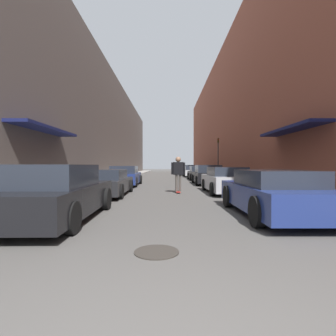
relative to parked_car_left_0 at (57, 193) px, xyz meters
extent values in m
plane|color=#4C4947|center=(2.78, 17.72, -0.66)|extent=(125.94, 125.94, 0.00)
cube|color=gray|center=(-2.02, 23.45, -0.60)|extent=(1.80, 57.24, 0.12)
cube|color=gray|center=(7.58, 23.45, -0.60)|extent=(1.80, 57.24, 0.12)
cube|color=#564C47|center=(-4.92, 23.45, 4.88)|extent=(4.00, 57.24, 11.09)
cube|color=#141947|center=(-2.52, 4.84, 2.24)|extent=(1.00, 4.80, 0.12)
cube|color=brown|center=(10.48, 23.45, 6.31)|extent=(4.00, 57.24, 13.93)
cube|color=#141947|center=(8.08, 4.84, 2.24)|extent=(1.00, 4.80, 0.12)
cube|color=black|center=(0.00, 0.06, -0.15)|extent=(1.89, 4.65, 0.66)
cube|color=#232833|center=(0.00, -0.17, 0.45)|extent=(1.63, 2.43, 0.53)
cylinder|color=black|center=(-0.88, 1.49, -0.33)|extent=(0.18, 0.65, 0.65)
cylinder|color=black|center=(0.88, 1.49, -0.33)|extent=(0.18, 0.65, 0.65)
cylinder|color=black|center=(0.88, -1.37, -0.33)|extent=(0.18, 0.65, 0.65)
cube|color=#232326|center=(-0.02, 5.31, -0.20)|extent=(1.86, 4.46, 0.57)
cube|color=#232833|center=(-0.02, 5.09, 0.30)|extent=(1.62, 2.33, 0.42)
cylinder|color=black|center=(-0.91, 6.69, -0.35)|extent=(0.18, 0.61, 0.61)
cylinder|color=black|center=(0.87, 6.69, -0.35)|extent=(0.18, 0.61, 0.61)
cylinder|color=black|center=(-0.91, 3.94, -0.35)|extent=(0.18, 0.61, 0.61)
cylinder|color=black|center=(0.87, 3.94, -0.35)|extent=(0.18, 0.61, 0.61)
cube|color=navy|center=(-0.10, 10.93, -0.16)|extent=(1.89, 4.53, 0.65)
cube|color=#232833|center=(-0.10, 10.71, 0.41)|extent=(1.63, 2.37, 0.48)
cylinder|color=black|center=(-0.97, 12.33, -0.35)|extent=(0.18, 0.63, 0.63)
cylinder|color=black|center=(0.77, 12.33, -0.35)|extent=(0.18, 0.63, 0.63)
cylinder|color=black|center=(-0.97, 9.54, -0.35)|extent=(0.18, 0.63, 0.63)
cylinder|color=black|center=(0.77, 9.54, -0.35)|extent=(0.18, 0.63, 0.63)
cube|color=navy|center=(5.58, 0.59, -0.15)|extent=(1.84, 4.49, 0.63)
cube|color=#232833|center=(5.58, 0.37, 0.36)|extent=(1.62, 2.34, 0.41)
cylinder|color=black|center=(4.69, 1.98, -0.31)|extent=(0.18, 0.69, 0.69)
cylinder|color=black|center=(6.48, 1.98, -0.31)|extent=(0.18, 0.69, 0.69)
cylinder|color=black|center=(4.69, -0.80, -0.31)|extent=(0.18, 0.69, 0.69)
cube|color=#B7B7BC|center=(5.56, 6.26, -0.15)|extent=(1.82, 4.21, 0.68)
cube|color=#232833|center=(5.56, 6.05, 0.40)|extent=(1.58, 2.20, 0.41)
cylinder|color=black|center=(4.70, 7.56, -0.35)|extent=(0.18, 0.61, 0.61)
cylinder|color=black|center=(6.42, 7.56, -0.35)|extent=(0.18, 0.61, 0.61)
cylinder|color=black|center=(4.70, 4.97, -0.35)|extent=(0.18, 0.61, 0.61)
cylinder|color=black|center=(6.42, 4.97, -0.35)|extent=(0.18, 0.61, 0.61)
cube|color=black|center=(5.54, 12.02, -0.15)|extent=(1.83, 4.34, 0.67)
cube|color=#232833|center=(5.54, 11.80, 0.44)|extent=(1.60, 2.26, 0.51)
cylinder|color=black|center=(4.65, 13.36, -0.34)|extent=(0.18, 0.64, 0.64)
cylinder|color=black|center=(6.43, 13.36, -0.34)|extent=(0.18, 0.64, 0.64)
cylinder|color=black|center=(4.65, 10.67, -0.34)|extent=(0.18, 0.64, 0.64)
cylinder|color=black|center=(6.43, 10.67, -0.34)|extent=(0.18, 0.64, 0.64)
cube|color=black|center=(5.62, 17.68, -0.19)|extent=(1.80, 4.54, 0.60)
cube|color=#232833|center=(5.62, 17.45, 0.34)|extent=(1.58, 2.36, 0.46)
cylinder|color=black|center=(4.74, 19.08, -0.35)|extent=(0.18, 0.62, 0.62)
cylinder|color=black|center=(6.49, 19.08, -0.35)|extent=(0.18, 0.62, 0.62)
cylinder|color=black|center=(4.74, 16.27, -0.35)|extent=(0.18, 0.62, 0.62)
cylinder|color=black|center=(6.49, 16.27, -0.35)|extent=(0.18, 0.62, 0.62)
cube|color=#B7B7BC|center=(5.56, 23.83, -0.17)|extent=(1.90, 4.66, 0.61)
cube|color=#232833|center=(5.56, 23.60, 0.37)|extent=(1.65, 2.43, 0.47)
cylinder|color=black|center=(4.66, 25.26, -0.32)|extent=(0.18, 0.68, 0.68)
cylinder|color=black|center=(6.46, 25.26, -0.32)|extent=(0.18, 0.68, 0.68)
cylinder|color=black|center=(4.66, 22.39, -0.32)|extent=(0.18, 0.68, 0.68)
cylinder|color=black|center=(6.46, 22.39, -0.32)|extent=(0.18, 0.68, 0.68)
cube|color=#B7B7BC|center=(5.51, 29.00, -0.14)|extent=(1.78, 4.26, 0.67)
cube|color=#232833|center=(5.51, 28.79, 0.45)|extent=(1.55, 2.23, 0.51)
cylinder|color=black|center=(4.67, 30.32, -0.33)|extent=(0.18, 0.66, 0.66)
cylinder|color=black|center=(6.35, 30.32, -0.33)|extent=(0.18, 0.66, 0.66)
cylinder|color=black|center=(4.67, 27.69, -0.33)|extent=(0.18, 0.66, 0.66)
cylinder|color=black|center=(6.35, 27.69, -0.33)|extent=(0.18, 0.66, 0.66)
cube|color=#B2231E|center=(3.25, 6.24, -0.59)|extent=(0.20, 0.78, 0.02)
cylinder|color=beige|center=(3.17, 6.49, -0.63)|extent=(0.03, 0.06, 0.06)
cylinder|color=beige|center=(3.33, 6.49, -0.63)|extent=(0.03, 0.06, 0.06)
cylinder|color=beige|center=(3.17, 5.99, -0.63)|extent=(0.03, 0.06, 0.06)
cylinder|color=beige|center=(3.33, 5.99, -0.63)|extent=(0.03, 0.06, 0.06)
cylinder|color=#47423D|center=(3.17, 6.24, -0.18)|extent=(0.12, 0.12, 0.81)
cylinder|color=#47423D|center=(3.33, 6.24, -0.18)|extent=(0.12, 0.12, 0.81)
cube|color=black|center=(3.25, 6.24, 0.54)|extent=(0.48, 0.22, 0.62)
sphere|color=#8C664C|center=(3.25, 6.24, 0.98)|extent=(0.26, 0.26, 0.26)
cylinder|color=black|center=(2.96, 6.24, 0.54)|extent=(0.10, 0.10, 0.59)
cylinder|color=black|center=(3.54, 6.24, 0.54)|extent=(0.10, 0.10, 0.59)
cylinder|color=#332D28|center=(2.58, -2.42, -0.65)|extent=(0.70, 0.70, 0.02)
cylinder|color=#2D2D2D|center=(7.91, 20.40, 1.45)|extent=(0.10, 0.10, 3.98)
cube|color=#332D0F|center=(7.91, 20.40, 3.22)|extent=(0.16, 0.16, 0.45)
sphere|color=red|center=(7.91, 20.32, 3.33)|extent=(0.11, 0.11, 0.11)
camera|label=1|loc=(2.76, -6.48, 0.71)|focal=28.00mm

